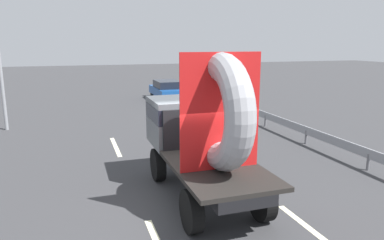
{
  "coord_description": "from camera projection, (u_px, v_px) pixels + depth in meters",
  "views": [
    {
      "loc": [
        -2.79,
        -8.23,
        4.01
      ],
      "look_at": [
        0.28,
        1.0,
        1.9
      ],
      "focal_mm": 33.46,
      "sensor_mm": 36.0,
      "label": 1
    }
  ],
  "objects": [
    {
      "name": "guardrail",
      "position": [
        284.0,
        123.0,
        15.88
      ],
      "size": [
        0.1,
        12.99,
        0.71
      ],
      "color": "gray",
      "rests_on": "ground_plane"
    },
    {
      "name": "flatbed_truck",
      "position": [
        200.0,
        129.0,
        9.36
      ],
      "size": [
        2.02,
        5.02,
        3.82
      ],
      "color": "black",
      "rests_on": "ground_plane"
    },
    {
      "name": "lane_dash_right_near",
      "position": [
        306.0,
        226.0,
        7.98
      ],
      "size": [
        0.16,
        2.09,
        0.01
      ],
      "primitive_type": "cube",
      "rotation": [
        0.0,
        0.0,
        1.57
      ],
      "color": "beige",
      "rests_on": "ground_plane"
    },
    {
      "name": "ground_plane",
      "position": [
        194.0,
        199.0,
        9.34
      ],
      "size": [
        120.0,
        120.0,
        0.0
      ],
      "primitive_type": "plane",
      "color": "#38383A"
    },
    {
      "name": "lane_dash_left_far",
      "position": [
        116.0,
        147.0,
        14.07
      ],
      "size": [
        0.16,
        2.73,
        0.01
      ],
      "primitive_type": "cube",
      "rotation": [
        0.0,
        0.0,
        1.57
      ],
      "color": "beige",
      "rests_on": "ground_plane"
    },
    {
      "name": "distant_sedan",
      "position": [
        167.0,
        89.0,
        25.62
      ],
      "size": [
        1.8,
        4.2,
        1.37
      ],
      "color": "black",
      "rests_on": "ground_plane"
    },
    {
      "name": "lane_dash_right_far",
      "position": [
        194.0,
        139.0,
        15.24
      ],
      "size": [
        0.16,
        2.56,
        0.01
      ],
      "primitive_type": "cube",
      "rotation": [
        0.0,
        0.0,
        1.57
      ],
      "color": "beige",
      "rests_on": "ground_plane"
    }
  ]
}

